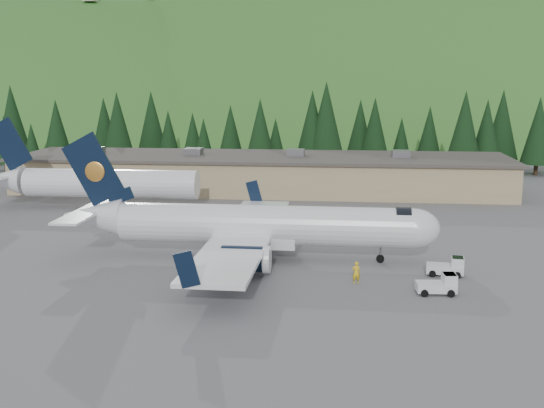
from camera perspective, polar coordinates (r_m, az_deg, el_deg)
The scene contains 9 objects.
ground at distance 62.29m, azimuth -0.59°, elevation -4.63°, with size 600.00×600.00×0.00m, color #58585D.
airliner at distance 61.70m, azimuth -1.53°, elevation -1.86°, with size 34.45×32.27×11.48m.
second_airliner at distance 88.69m, azimuth -15.09°, elevation 1.77°, with size 27.50×11.00×10.05m.
baggage_tug_a at distance 53.94m, azimuth 13.85°, elevation -6.58°, with size 3.08×2.00×1.59m.
baggage_tug_b at distance 58.97m, azimuth 14.54°, elevation -5.13°, with size 3.16×2.11×1.61m.
terminal_building at distance 99.39m, azimuth -0.91°, elevation 2.64°, with size 71.00×17.00×6.10m.
ramp_worker at distance 55.18m, azimuth 7.05°, elevation -5.73°, with size 0.67×0.44×1.85m, color yellow.
tree_line at distance 121.83m, azimuth 0.38°, elevation 6.34°, with size 111.41×18.42×14.46m.
hills at distance 288.63m, azimuth 15.18°, elevation -9.90°, with size 614.00×330.00×300.00m.
Camera 1 is at (7.03, -59.70, 16.33)m, focal length 45.00 mm.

